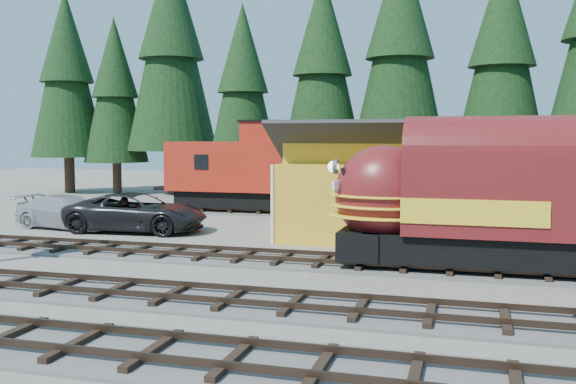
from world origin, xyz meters
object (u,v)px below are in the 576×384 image
(pickup_truck_a, at_px, (137,212))
(locomotive, at_px, (541,205))
(depot, at_px, (422,173))
(pickup_truck_b, at_px, (68,212))
(caboose, at_px, (250,171))

(pickup_truck_a, bearing_deg, locomotive, -110.28)
(locomotive, distance_m, pickup_truck_a, 18.50)
(depot, distance_m, pickup_truck_a, 13.60)
(depot, height_order, locomotive, depot)
(depot, xyz_separation_m, pickup_truck_b, (-17.24, -1.35, -2.14))
(depot, bearing_deg, pickup_truck_b, -175.53)
(locomotive, relative_size, pickup_truck_a, 2.16)
(locomotive, bearing_deg, depot, 123.60)
(caboose, relative_size, pickup_truck_a, 1.46)
(depot, xyz_separation_m, pickup_truck_a, (-13.39, -1.33, -2.03))
(depot, bearing_deg, pickup_truck_a, -174.31)
(pickup_truck_b, bearing_deg, pickup_truck_a, -80.97)
(depot, distance_m, pickup_truck_b, 17.42)
(pickup_truck_a, distance_m, pickup_truck_b, 3.85)
(depot, bearing_deg, caboose, 145.09)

